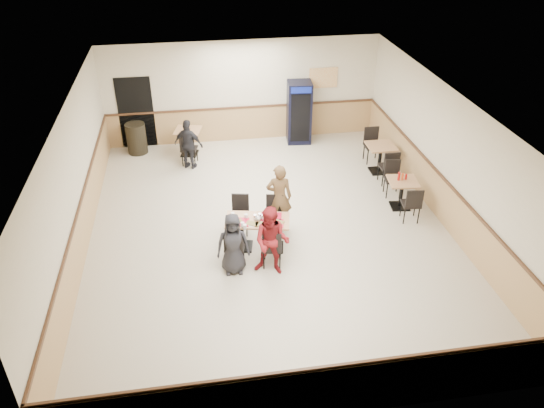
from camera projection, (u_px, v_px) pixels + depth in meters
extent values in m
plane|color=beige|center=(269.00, 229.00, 12.03)|extent=(10.00, 10.00, 0.00)
plane|color=silver|center=(269.00, 104.00, 10.46)|extent=(10.00, 10.00, 0.00)
plane|color=beige|center=(243.00, 92.00, 15.45)|extent=(8.00, 0.00, 8.00)
plane|color=beige|center=(328.00, 345.00, 7.04)|extent=(8.00, 0.00, 8.00)
plane|color=beige|center=(74.00, 186.00, 10.70)|extent=(0.00, 10.00, 10.00)
plane|color=beige|center=(446.00, 157.00, 11.79)|extent=(0.00, 10.00, 10.00)
cube|color=tan|center=(244.00, 124.00, 15.96)|extent=(7.98, 0.03, 1.00)
cube|color=tan|center=(438.00, 196.00, 12.31)|extent=(0.03, 9.98, 1.00)
cube|color=#472B19|center=(243.00, 107.00, 15.67)|extent=(7.98, 0.04, 0.06)
cube|color=black|center=(136.00, 113.00, 15.25)|extent=(1.00, 0.02, 2.10)
cube|color=orange|center=(323.00, 78.00, 15.59)|extent=(0.85, 0.02, 0.60)
cube|color=black|center=(242.00, 246.00, 11.44)|extent=(0.51, 0.51, 0.04)
cylinder|color=black|center=(242.00, 233.00, 11.26)|extent=(0.09, 0.09, 0.65)
cube|color=tan|center=(241.00, 220.00, 11.09)|extent=(0.79, 0.79, 0.04)
cube|color=black|center=(273.00, 247.00, 11.42)|extent=(0.51, 0.51, 0.04)
cylinder|color=black|center=(273.00, 234.00, 11.24)|extent=(0.09, 0.09, 0.65)
cube|color=tan|center=(273.00, 221.00, 11.06)|extent=(0.79, 0.79, 0.04)
imported|color=black|center=(233.00, 244.00, 10.41)|extent=(0.67, 0.45, 1.33)
imported|color=maroon|center=(272.00, 241.00, 10.35)|extent=(0.88, 0.79, 1.49)
imported|color=brown|center=(279.00, 197.00, 11.70)|extent=(0.62, 0.45, 1.58)
imported|color=black|center=(189.00, 145.00, 14.25)|extent=(0.88, 0.68, 1.39)
cube|color=#B60C2A|center=(271.00, 217.00, 11.15)|extent=(0.48, 0.39, 0.02)
cube|color=#B60C2A|center=(239.00, 222.00, 10.98)|extent=(0.48, 0.39, 0.02)
cube|color=#B60C2A|center=(273.00, 223.00, 10.93)|extent=(0.48, 0.39, 0.02)
cylinder|color=white|center=(261.00, 225.00, 10.90)|extent=(0.22, 0.22, 0.01)
cube|color=#A57640|center=(261.00, 224.00, 10.89)|extent=(0.26, 0.19, 0.02)
cylinder|color=white|center=(271.00, 216.00, 11.17)|extent=(0.22, 0.22, 0.01)
cube|color=#A57640|center=(271.00, 216.00, 11.17)|extent=(0.29, 0.25, 0.02)
cylinder|color=white|center=(236.00, 222.00, 10.98)|extent=(0.22, 0.22, 0.01)
cube|color=#A57640|center=(236.00, 222.00, 10.97)|extent=(0.27, 0.20, 0.02)
cylinder|color=white|center=(252.00, 224.00, 10.92)|extent=(0.22, 0.22, 0.01)
cube|color=#A57640|center=(252.00, 223.00, 10.91)|extent=(0.29, 0.26, 0.02)
cylinder|color=white|center=(278.00, 222.00, 10.97)|extent=(0.22, 0.22, 0.01)
cube|color=#A57640|center=(278.00, 222.00, 10.96)|extent=(0.30, 0.28, 0.02)
cylinder|color=silver|center=(233.00, 224.00, 10.85)|extent=(0.08, 0.08, 0.10)
cylinder|color=silver|center=(243.00, 224.00, 10.82)|extent=(0.08, 0.08, 0.10)
cylinder|color=silver|center=(246.00, 216.00, 11.09)|extent=(0.08, 0.08, 0.10)
cylinder|color=silver|center=(233.00, 215.00, 11.14)|extent=(0.08, 0.08, 0.10)
cylinder|color=silver|center=(245.00, 227.00, 10.75)|extent=(0.08, 0.08, 0.10)
cylinder|color=silver|center=(260.00, 216.00, 11.07)|extent=(0.07, 0.07, 0.12)
cylinder|color=silver|center=(263.00, 217.00, 11.03)|extent=(0.07, 0.07, 0.12)
cylinder|color=silver|center=(255.00, 217.00, 11.03)|extent=(0.07, 0.07, 0.12)
ellipsoid|color=silver|center=(258.00, 218.00, 11.02)|extent=(0.14, 0.14, 0.10)
cube|color=black|center=(399.00, 206.00, 12.85)|extent=(0.49, 0.49, 0.04)
cylinder|color=black|center=(401.00, 194.00, 12.67)|extent=(0.09, 0.09, 0.66)
cube|color=tan|center=(403.00, 181.00, 12.49)|extent=(0.76, 0.76, 0.04)
cube|color=black|center=(378.00, 171.00, 14.41)|extent=(0.47, 0.47, 0.04)
cylinder|color=black|center=(380.00, 158.00, 14.21)|extent=(0.09, 0.09, 0.71)
cube|color=tan|center=(381.00, 146.00, 14.02)|extent=(0.73, 0.73, 0.04)
cylinder|color=#AB0F0C|center=(399.00, 176.00, 12.46)|extent=(0.06, 0.06, 0.20)
cylinder|color=#CB491B|center=(402.00, 177.00, 12.48)|extent=(0.06, 0.06, 0.17)
cylinder|color=#AB0F0C|center=(406.00, 177.00, 12.50)|extent=(0.05, 0.05, 0.14)
cube|color=black|center=(190.00, 153.00, 15.32)|extent=(0.55, 0.55, 0.04)
cylinder|color=black|center=(189.00, 142.00, 15.13)|extent=(0.09, 0.09, 0.69)
cube|color=tan|center=(188.00, 130.00, 14.95)|extent=(0.85, 0.85, 0.04)
cube|color=black|center=(299.00, 112.00, 15.64)|extent=(0.75, 0.73, 1.83)
cube|color=black|center=(300.00, 118.00, 15.37)|extent=(0.56, 0.07, 1.45)
cube|color=navy|center=(301.00, 90.00, 14.92)|extent=(0.58, 0.07, 0.17)
cylinder|color=black|center=(137.00, 138.00, 15.20)|extent=(0.56, 0.56, 0.89)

